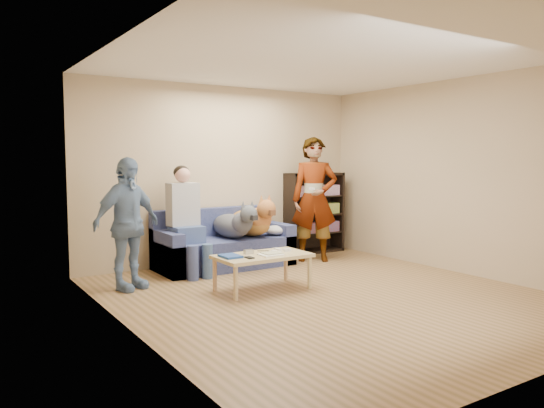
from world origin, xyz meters
TOP-DOWN VIEW (x-y plane):
  - ground at (0.00, 0.00)m, footprint 5.00×5.00m
  - ceiling at (0.00, 0.00)m, footprint 5.00×5.00m
  - wall_back at (0.00, 2.50)m, footprint 4.50×0.00m
  - wall_left at (-2.25, 0.00)m, footprint 0.00×5.00m
  - wall_right at (2.25, 0.00)m, footprint 0.00×5.00m
  - blanket at (0.52, 1.88)m, footprint 0.38×0.33m
  - person_standing_right at (1.11, 1.75)m, footprint 0.81×0.74m
  - person_standing_left at (-1.79, 1.55)m, footprint 0.99×0.69m
  - held_controller at (0.91, 1.55)m, footprint 0.07×0.13m
  - notebook_blue at (-0.88, 0.72)m, footprint 0.20×0.26m
  - papers at (-0.43, 0.57)m, footprint 0.26×0.20m
  - magazine at (-0.40, 0.59)m, footprint 0.22×0.17m
  - camera_silver at (-0.60, 0.79)m, footprint 0.11×0.06m
  - controller_a at (-0.20, 0.77)m, footprint 0.04×0.13m
  - controller_b at (-0.12, 0.69)m, footprint 0.09×0.06m
  - headphone_cup_a at (-0.28, 0.65)m, footprint 0.07×0.07m
  - headphone_cup_b at (-0.28, 0.73)m, footprint 0.07×0.07m
  - pen_orange at (-0.50, 0.51)m, footprint 0.13×0.06m
  - pen_black at (-0.36, 0.85)m, footprint 0.13×0.08m
  - wallet at (-0.73, 0.55)m, footprint 0.07×0.12m
  - sofa at (-0.25, 2.10)m, footprint 1.90×0.85m
  - person_seated at (-0.86, 1.97)m, footprint 0.40×0.73m
  - dog_gray at (-0.16, 1.92)m, footprint 0.38×1.24m
  - dog_tan at (0.16, 1.95)m, footprint 0.43×1.17m
  - coffee_table at (-0.48, 0.67)m, footprint 1.10×0.60m
  - bookshelf at (1.55, 2.33)m, footprint 1.00×0.34m

SIDE VIEW (x-z plane):
  - ground at x=0.00m, z-range 0.00..0.00m
  - sofa at x=-0.25m, z-range -0.13..0.69m
  - coffee_table at x=-0.48m, z-range 0.16..0.58m
  - pen_orange at x=-0.50m, z-range 0.42..0.43m
  - pen_black at x=-0.36m, z-range 0.42..0.43m
  - papers at x=-0.43m, z-range 0.42..0.43m
  - wallet at x=-0.73m, z-range 0.42..0.43m
  - headphone_cup_a at x=-0.28m, z-range 0.42..0.44m
  - headphone_cup_b at x=-0.28m, z-range 0.42..0.44m
  - notebook_blue at x=-0.88m, z-range 0.42..0.45m
  - controller_a at x=-0.20m, z-range 0.42..0.45m
  - controller_b at x=-0.12m, z-range 0.42..0.45m
  - magazine at x=-0.40m, z-range 0.43..0.45m
  - camera_silver at x=-0.60m, z-range 0.42..0.47m
  - blanket at x=0.52m, z-range 0.43..0.56m
  - dog_gray at x=-0.16m, z-range 0.34..0.90m
  - dog_tan at x=0.16m, z-range 0.34..0.96m
  - bookshelf at x=1.55m, z-range 0.03..1.33m
  - person_seated at x=-0.86m, z-range 0.04..1.51m
  - person_standing_left at x=-1.79m, z-range 0.00..1.56m
  - person_standing_right at x=1.11m, z-range 0.00..1.85m
  - held_controller at x=0.91m, z-range 1.08..1.12m
  - wall_back at x=0.00m, z-range -0.95..3.55m
  - wall_left at x=-2.25m, z-range -1.20..3.80m
  - wall_right at x=2.25m, z-range -1.20..3.80m
  - ceiling at x=0.00m, z-range 2.60..2.60m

